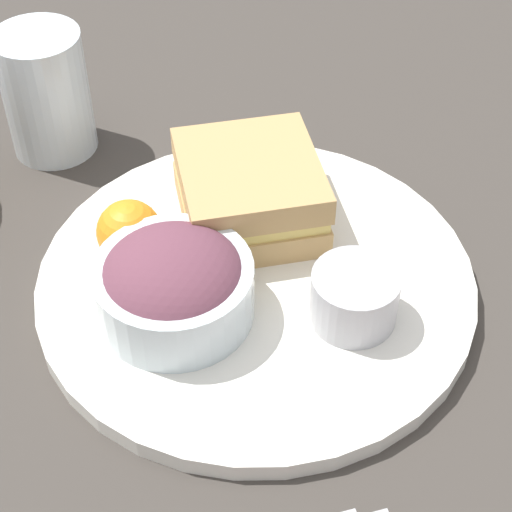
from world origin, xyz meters
name	(u,v)px	position (x,y,z in m)	size (l,w,h in m)	color
ground_plane	(256,290)	(0.00, 0.00, 0.00)	(4.00, 4.00, 0.00)	#3D3833
plate	(256,283)	(0.00, 0.00, 0.01)	(0.32, 0.32, 0.02)	white
sandwich	(250,191)	(0.06, 0.01, 0.04)	(0.13, 0.13, 0.06)	tan
salad_bowl	(174,285)	(-0.04, 0.05, 0.04)	(0.11, 0.11, 0.06)	silver
dressing_cup	(354,297)	(-0.03, -0.07, 0.04)	(0.06, 0.06, 0.04)	#B7B7BC
orange_wedge	(129,232)	(0.01, 0.09, 0.04)	(0.05, 0.05, 0.05)	orange
drink_glass	(46,93)	(0.16, 0.19, 0.05)	(0.07, 0.07, 0.11)	silver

